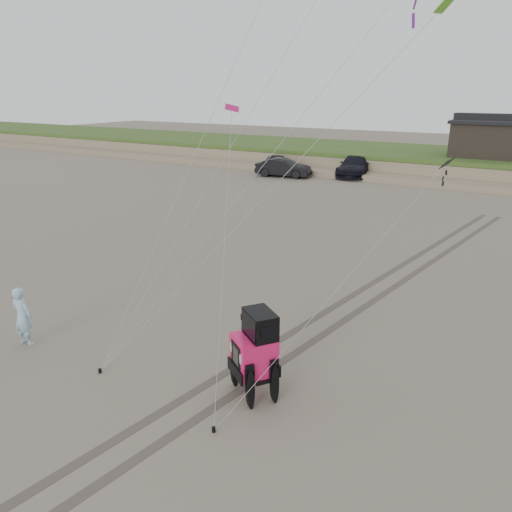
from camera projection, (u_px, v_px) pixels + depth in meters
The scene contains 11 objects.
ground at pixel (177, 387), 12.14m from camera, with size 160.00×160.00×0.00m, color #6B6054.
dune_ridge at pixel (465, 165), 42.17m from camera, with size 160.00×14.25×1.73m.
cabin at pixel (494, 137), 40.01m from camera, with size 6.40×5.40×3.35m.
truck_a at pixel (274, 163), 43.64m from camera, with size 1.74×4.34×1.48m, color black.
truck_b at pixel (283, 168), 41.18m from camera, with size 1.59×4.55×1.50m, color black.
truck_c at pixel (356, 166), 41.53m from camera, with size 2.39×5.87×1.70m, color black.
jeep at pixel (254, 362), 11.64m from camera, with size 1.95×4.52×1.69m, color #E51A5F, non-canonical shape.
man at pixel (22, 316), 13.94m from camera, with size 0.63×0.42×1.74m, color #8DCADB.
stake_main at pixel (100, 371), 12.75m from camera, with size 0.08×0.08×0.12m, color black.
stake_aux at pixel (214, 430), 10.55m from camera, with size 0.08×0.08×0.12m, color black.
tire_tracks at pixel (368, 295), 17.61m from camera, with size 5.22×29.74×0.01m.
Camera 1 is at (7.14, -7.93, 6.89)m, focal length 35.00 mm.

